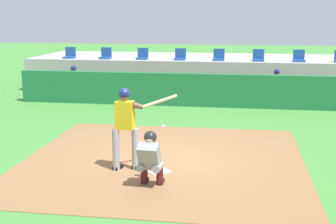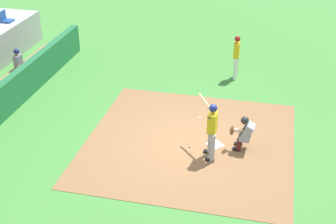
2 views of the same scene
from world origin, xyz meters
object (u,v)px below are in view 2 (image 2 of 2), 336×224
(home_plate, at_px, (215,145))
(stadium_seat_7, at_px, (6,19))
(batter_at_plate, at_px, (212,127))
(catcher_crouched, at_px, (243,132))
(dugout_player_1, at_px, (21,64))
(on_deck_batter, at_px, (236,55))

(home_plate, xyz_separation_m, stadium_seat_7, (5.69, 10.18, 1.51))
(stadium_seat_7, bearing_deg, batter_at_plate, -122.10)
(catcher_crouched, xyz_separation_m, dugout_player_1, (3.05, 8.98, 0.06))
(dugout_player_1, bearing_deg, catcher_crouched, -108.76)
(home_plate, relative_size, stadium_seat_7, 0.92)
(catcher_crouched, bearing_deg, on_deck_batter, 8.73)
(on_deck_batter, bearing_deg, catcher_crouched, -171.27)
(stadium_seat_7, bearing_deg, home_plate, -119.19)
(dugout_player_1, height_order, stadium_seat_7, stadium_seat_7)
(home_plate, distance_m, catcher_crouched, 1.02)
(home_plate, height_order, on_deck_batter, on_deck_batter)
(batter_at_plate, relative_size, stadium_seat_7, 3.76)
(batter_at_plate, xyz_separation_m, on_deck_batter, (5.77, -0.10, -0.02))
(batter_at_plate, bearing_deg, catcher_crouched, -52.26)
(home_plate, distance_m, dugout_player_1, 8.72)
(stadium_seat_7, bearing_deg, dugout_player_1, -142.25)
(home_plate, xyz_separation_m, dugout_player_1, (3.06, 8.14, 0.65))
(on_deck_batter, bearing_deg, batter_at_plate, 179.03)
(batter_at_plate, bearing_deg, dugout_player_1, 65.27)
(catcher_crouched, distance_m, dugout_player_1, 9.49)
(batter_at_plate, height_order, on_deck_batter, batter_at_plate)
(batter_at_plate, bearing_deg, stadium_seat_7, 57.90)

